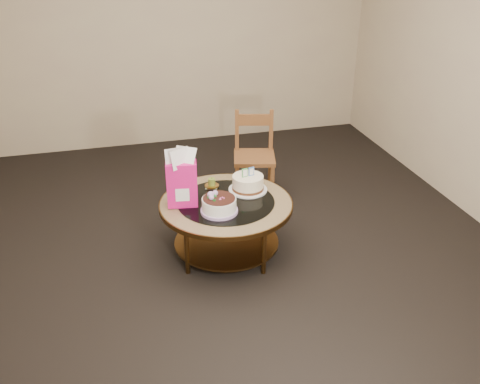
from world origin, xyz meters
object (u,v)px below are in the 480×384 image
object	(u,v)px
cream_cake	(248,183)
decorated_cake	(219,206)
gift_bag	(182,178)
coffee_table	(226,210)
dining_chair	(254,155)

from	to	relation	value
cream_cake	decorated_cake	bearing A→B (deg)	-148.86
cream_cake	gift_bag	distance (m)	0.57
decorated_cake	coffee_table	bearing A→B (deg)	59.38
coffee_table	decorated_cake	bearing A→B (deg)	-120.62
coffee_table	dining_chair	distance (m)	1.03
gift_bag	cream_cake	bearing A→B (deg)	19.76
gift_bag	decorated_cake	bearing A→B (deg)	-28.60
coffee_table	decorated_cake	xyz separation A→B (m)	(-0.09, -0.15, 0.13)
coffee_table	cream_cake	bearing A→B (deg)	32.79
coffee_table	gift_bag	bearing A→B (deg)	174.27
decorated_cake	cream_cake	distance (m)	0.41
gift_bag	dining_chair	world-z (taller)	gift_bag
decorated_cake	gift_bag	world-z (taller)	gift_bag
decorated_cake	gift_bag	size ratio (longest dim) A/B	0.61
cream_cake	dining_chair	world-z (taller)	dining_chair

